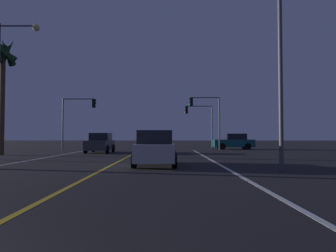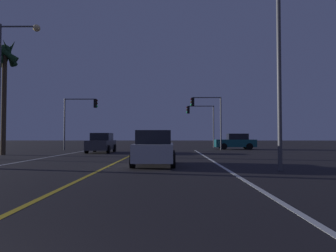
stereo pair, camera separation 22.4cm
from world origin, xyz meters
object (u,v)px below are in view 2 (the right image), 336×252
object	(u,v)px
traffic_light_near_right	(206,111)
street_lamp_right_near	(268,41)
car_lead_same_lane	(154,149)
traffic_light_near_left	(81,112)
car_oncoming	(101,143)
palm_tree_left_mid	(5,62)
street_lamp_left_mid	(9,73)
traffic_light_far_right	(200,116)
car_crossing_side	(236,142)

from	to	relation	value
traffic_light_near_right	street_lamp_right_near	bearing A→B (deg)	91.49
car_lead_same_lane	traffic_light_near_right	xyz separation A→B (m)	(4.42, 16.81, 3.24)
car_lead_same_lane	traffic_light_near_left	size ratio (longest dim) A/B	0.81
car_oncoming	street_lamp_right_near	xyz separation A→B (m)	(10.17, -13.94, 4.62)
traffic_light_near_right	palm_tree_left_mid	xyz separation A→B (m)	(-16.36, -8.49, 3.03)
car_lead_same_lane	street_lamp_right_near	xyz separation A→B (m)	(4.91, -2.16, 4.62)
street_lamp_left_mid	traffic_light_far_right	bearing A→B (deg)	54.48
car_oncoming	street_lamp_right_near	world-z (taller)	street_lamp_right_near
street_lamp_right_near	street_lamp_left_mid	size ratio (longest dim) A/B	1.05
car_oncoming	traffic_light_near_right	xyz separation A→B (m)	(9.67, 5.04, 3.24)
car_crossing_side	car_oncoming	world-z (taller)	same
car_crossing_side	street_lamp_left_mid	distance (m)	22.98
car_crossing_side	street_lamp_left_mid	size ratio (longest dim) A/B	0.52
car_crossing_side	traffic_light_near_right	distance (m)	4.96
street_lamp_left_mid	car_lead_same_lane	bearing A→B (deg)	-21.35
car_oncoming	traffic_light_near_left	xyz separation A→B (m)	(-3.31, 5.04, 3.15)
traffic_light_far_right	palm_tree_left_mid	size ratio (longest dim) A/B	0.57
car_lead_same_lane	palm_tree_left_mid	distance (m)	15.85
car_lead_same_lane	traffic_light_far_right	world-z (taller)	traffic_light_far_right
traffic_light_near_left	street_lamp_left_mid	xyz separation A→B (m)	(-0.53, -13.26, 1.29)
traffic_light_near_right	traffic_light_near_left	xyz separation A→B (m)	(-12.99, 0.00, -0.08)
traffic_light_near_right	street_lamp_right_near	distance (m)	19.03
car_oncoming	traffic_light_near_left	bearing A→B (deg)	-146.68
car_oncoming	palm_tree_left_mid	bearing A→B (deg)	-62.75
car_oncoming	traffic_light_far_right	distance (m)	14.53
car_lead_same_lane	street_lamp_right_near	size ratio (longest dim) A/B	0.49
street_lamp_right_near	palm_tree_left_mid	bearing A→B (deg)	-31.89
car_lead_same_lane	palm_tree_left_mid	xyz separation A→B (m)	(-11.95, 8.33, 6.26)
street_lamp_left_mid	street_lamp_right_near	bearing A→B (deg)	-22.21
traffic_light_far_right	traffic_light_near_left	bearing A→B (deg)	23.15
traffic_light_near_left	traffic_light_far_right	xyz separation A→B (m)	(12.86, 5.50, -0.15)
car_lead_same_lane	street_lamp_right_near	distance (m)	7.08
traffic_light_near_right	street_lamp_left_mid	size ratio (longest dim) A/B	0.66
traffic_light_near_right	palm_tree_left_mid	size ratio (longest dim) A/B	0.61
car_lead_same_lane	street_lamp_left_mid	world-z (taller)	street_lamp_left_mid
traffic_light_far_right	street_lamp_left_mid	bearing A→B (deg)	54.48
car_crossing_side	street_lamp_right_near	bearing A→B (deg)	82.15
street_lamp_right_near	palm_tree_left_mid	distance (m)	19.92
car_lead_same_lane	traffic_light_near_left	bearing A→B (deg)	27.01
traffic_light_near_right	palm_tree_left_mid	world-z (taller)	palm_tree_left_mid
car_crossing_side	traffic_light_far_right	xyz separation A→B (m)	(-3.47, 3.79, 3.00)
street_lamp_right_near	traffic_light_near_right	bearing A→B (deg)	-88.51
car_oncoming	street_lamp_left_mid	bearing A→B (deg)	-25.04
car_oncoming	street_lamp_right_near	size ratio (longest dim) A/B	0.49
traffic_light_far_right	street_lamp_left_mid	size ratio (longest dim) A/B	0.62
car_lead_same_lane	traffic_light_far_right	bearing A→B (deg)	-10.89
traffic_light_far_right	traffic_light_near_right	bearing A→B (deg)	91.31
car_crossing_side	traffic_light_near_left	world-z (taller)	traffic_light_near_left
traffic_light_near_left	traffic_light_far_right	distance (m)	13.99
car_crossing_side	traffic_light_near_left	xyz separation A→B (m)	(-16.33, -1.71, 3.15)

